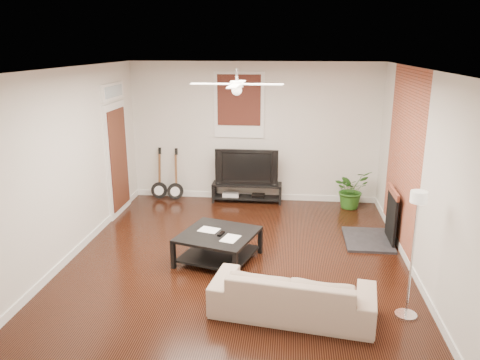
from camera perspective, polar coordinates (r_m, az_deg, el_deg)
The scene contains 14 objects.
room at distance 6.63m, azimuth -0.38°, elevation 1.13°, with size 5.01×6.01×2.81m.
brick_accent at distance 7.76m, azimuth 19.12°, elevation 2.44°, with size 0.02×2.20×2.80m, color #B25539.
fireplace at distance 7.96m, azimuth 16.48°, elevation -4.07°, with size 0.80×1.10×0.92m, color black.
window_back at distance 9.46m, azimuth -0.11°, elevation 9.03°, with size 1.00×0.06×1.30m, color #3A1110.
door_left at distance 9.05m, azimuth -14.64°, elevation 3.69°, with size 0.08×1.00×2.50m, color white.
tv_stand at distance 9.63m, azimuth 0.84°, elevation -1.53°, with size 1.40×0.37×0.39m, color black.
tv at distance 9.50m, azimuth 0.87°, elevation 1.73°, with size 1.26×0.17×0.72m, color black.
coffee_table at distance 7.08m, azimuth -2.64°, elevation -8.06°, with size 1.03×1.03×0.43m, color black.
sofa at distance 5.77m, azimuth 6.36°, elevation -13.41°, with size 1.92×0.75×0.56m, color tan.
floor_lamp at distance 5.81m, azimuth 20.11°, elevation -8.59°, with size 0.26×0.26×1.56m, color white, non-canonical shape.
potted_plant at distance 9.49m, azimuth 13.28°, elevation -1.08°, with size 0.68×0.59×0.76m, color #285E1B.
guitar_left at distance 9.84m, azimuth -9.83°, elevation 0.70°, with size 0.33×0.24×1.08m, color black, non-canonical shape.
guitar_right at distance 9.72m, azimuth -7.89°, elevation 0.60°, with size 0.33×0.24×1.08m, color black, non-canonical shape.
ceiling_fan at distance 6.42m, azimuth -0.40°, elevation 11.52°, with size 1.24×1.24×0.32m, color white, non-canonical shape.
Camera 1 is at (0.74, -6.36, 3.11)m, focal length 35.28 mm.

